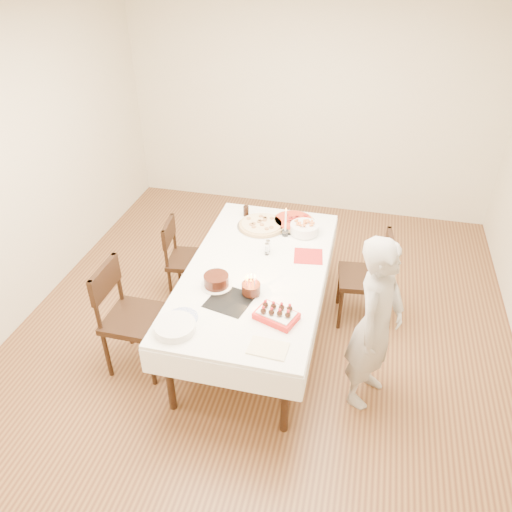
% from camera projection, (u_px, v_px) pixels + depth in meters
% --- Properties ---
extents(floor, '(5.00, 5.00, 0.00)m').
position_uv_depth(floor, '(264.00, 328.00, 4.67)').
color(floor, '#532E1C').
rests_on(floor, ground).
extents(wall_back, '(4.50, 0.04, 2.70)m').
position_uv_depth(wall_back, '(311.00, 104.00, 5.92)').
color(wall_back, beige).
rests_on(wall_back, floor).
extents(wall_front, '(4.50, 0.04, 2.70)m').
position_uv_depth(wall_front, '(122.00, 497.00, 1.90)').
color(wall_front, beige).
rests_on(wall_front, floor).
extents(wall_left, '(0.04, 5.00, 2.70)m').
position_uv_depth(wall_left, '(14.00, 171.00, 4.35)').
color(wall_left, beige).
rests_on(wall_left, floor).
extents(ceiling, '(5.00, 5.00, 0.00)m').
position_uv_depth(ceiling, '(268.00, 10.00, 3.15)').
color(ceiling, white).
rests_on(ceiling, wall_back).
extents(dining_table, '(1.31, 2.23, 0.75)m').
position_uv_depth(dining_table, '(256.00, 304.00, 4.37)').
color(dining_table, white).
rests_on(dining_table, floor).
extents(chair_right_savory, '(0.52, 0.52, 0.92)m').
position_uv_depth(chair_right_savory, '(363.00, 278.00, 4.55)').
color(chair_right_savory, black).
rests_on(chair_right_savory, floor).
extents(chair_left_savory, '(0.48, 0.48, 0.84)m').
position_uv_depth(chair_left_savory, '(189.00, 260.00, 4.86)').
color(chair_left_savory, black).
rests_on(chair_left_savory, floor).
extents(chair_left_dessert, '(0.51, 0.51, 0.98)m').
position_uv_depth(chair_left_dessert, '(136.00, 319.00, 4.04)').
color(chair_left_dessert, black).
rests_on(chair_left_dessert, floor).
extents(person, '(0.52, 0.62, 1.46)m').
position_uv_depth(person, '(376.00, 325.00, 3.63)').
color(person, '#B3AEA9').
rests_on(person, floor).
extents(pizza_white, '(0.55, 0.55, 0.04)m').
position_uv_depth(pizza_white, '(262.00, 225.00, 4.72)').
color(pizza_white, beige).
rests_on(pizza_white, dining_table).
extents(pizza_pepperoni, '(0.54, 0.54, 0.04)m').
position_uv_depth(pizza_pepperoni, '(293.00, 221.00, 4.78)').
color(pizza_pepperoni, red).
rests_on(pizza_pepperoni, dining_table).
extents(red_placemat, '(0.28, 0.28, 0.01)m').
position_uv_depth(red_placemat, '(308.00, 256.00, 4.32)').
color(red_placemat, '#B21E1E').
rests_on(red_placemat, dining_table).
extents(pasta_bowl, '(0.32, 0.32, 0.09)m').
position_uv_depth(pasta_bowl, '(304.00, 229.00, 4.61)').
color(pasta_bowl, white).
rests_on(pasta_bowl, dining_table).
extents(taper_candle, '(0.07, 0.07, 0.29)m').
position_uv_depth(taper_candle, '(286.00, 222.00, 4.53)').
color(taper_candle, white).
rests_on(taper_candle, dining_table).
extents(shaker_pair, '(0.09, 0.09, 0.11)m').
position_uv_depth(shaker_pair, '(267.00, 249.00, 4.31)').
color(shaker_pair, white).
rests_on(shaker_pair, dining_table).
extents(cola_glass, '(0.06, 0.06, 0.10)m').
position_uv_depth(cola_glass, '(246.00, 211.00, 4.89)').
color(cola_glass, black).
rests_on(cola_glass, dining_table).
extents(layer_cake, '(0.30, 0.30, 0.10)m').
position_uv_depth(layer_cake, '(216.00, 281.00, 3.95)').
color(layer_cake, '#34150D').
rests_on(layer_cake, dining_table).
extents(cake_board, '(0.38, 0.38, 0.01)m').
position_uv_depth(cake_board, '(230.00, 301.00, 3.82)').
color(cake_board, black).
rests_on(cake_board, dining_table).
extents(birthday_cake, '(0.18, 0.18, 0.15)m').
position_uv_depth(birthday_cake, '(251.00, 285.00, 3.84)').
color(birthday_cake, '#3D1D10').
rests_on(birthday_cake, dining_table).
extents(strawberry_box, '(0.35, 0.29, 0.07)m').
position_uv_depth(strawberry_box, '(276.00, 315.00, 3.63)').
color(strawberry_box, red).
rests_on(strawberry_box, dining_table).
extents(box_lid, '(0.28, 0.19, 0.02)m').
position_uv_depth(box_lid, '(268.00, 349.00, 3.39)').
color(box_lid, beige).
rests_on(box_lid, dining_table).
extents(plate_stack, '(0.37, 0.37, 0.06)m').
position_uv_depth(plate_stack, '(175.00, 327.00, 3.53)').
color(plate_stack, white).
rests_on(plate_stack, dining_table).
extents(china_plate, '(0.24, 0.24, 0.01)m').
position_uv_depth(china_plate, '(182.00, 318.00, 3.65)').
color(china_plate, white).
rests_on(china_plate, dining_table).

